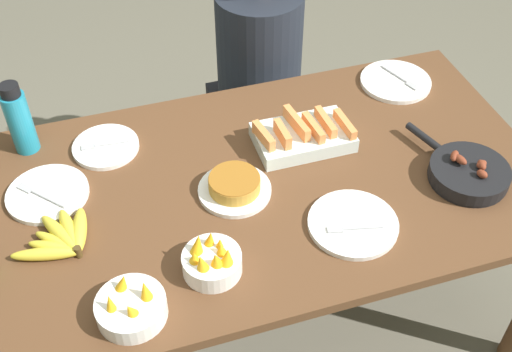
% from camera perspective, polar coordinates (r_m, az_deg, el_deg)
% --- Properties ---
extents(ground_plane, '(14.00, 14.00, 0.00)m').
position_cam_1_polar(ground_plane, '(2.53, 0.00, -12.48)').
color(ground_plane, '#666051').
extents(dining_table, '(1.79, 0.97, 0.74)m').
position_cam_1_polar(dining_table, '(2.02, 0.00, -2.34)').
color(dining_table, brown).
rests_on(dining_table, ground_plane).
extents(banana_bunch, '(0.23, 0.19, 0.04)m').
position_cam_1_polar(banana_bunch, '(1.86, -16.80, -5.39)').
color(banana_bunch, yellow).
rests_on(banana_bunch, dining_table).
extents(melon_tray, '(0.31, 0.19, 0.10)m').
position_cam_1_polar(melon_tray, '(2.08, 4.20, 3.62)').
color(melon_tray, silver).
rests_on(melon_tray, dining_table).
extents(skillet, '(0.24, 0.38, 0.08)m').
position_cam_1_polar(skillet, '(2.06, 18.30, 0.30)').
color(skillet, black).
rests_on(skillet, dining_table).
extents(frittata_plate_center, '(0.22, 0.22, 0.06)m').
position_cam_1_polar(frittata_plate_center, '(1.92, -1.92, -0.91)').
color(frittata_plate_center, white).
rests_on(frittata_plate_center, dining_table).
extents(empty_plate_near_front, '(0.24, 0.24, 0.02)m').
position_cam_1_polar(empty_plate_near_front, '(2.02, -18.04, -1.52)').
color(empty_plate_near_front, white).
rests_on(empty_plate_near_front, dining_table).
extents(empty_plate_far_left, '(0.21, 0.21, 0.02)m').
position_cam_1_polar(empty_plate_far_left, '(2.13, -13.21, 2.55)').
color(empty_plate_far_left, white).
rests_on(empty_plate_far_left, dining_table).
extents(empty_plate_far_right, '(0.25, 0.25, 0.02)m').
position_cam_1_polar(empty_plate_far_right, '(2.40, 12.30, 8.21)').
color(empty_plate_far_right, white).
rests_on(empty_plate_far_right, dining_table).
extents(empty_plate_mid_edge, '(0.26, 0.26, 0.02)m').
position_cam_1_polar(empty_plate_mid_edge, '(1.86, 8.61, -4.23)').
color(empty_plate_mid_edge, white).
rests_on(empty_plate_mid_edge, dining_table).
extents(fruit_bowl_mango, '(0.16, 0.16, 0.11)m').
position_cam_1_polar(fruit_bowl_mango, '(1.71, -3.96, -7.51)').
color(fruit_bowl_mango, white).
rests_on(fruit_bowl_mango, dining_table).
extents(fruit_bowl_citrus, '(0.18, 0.18, 0.11)m').
position_cam_1_polar(fruit_bowl_citrus, '(1.66, -11.04, -11.36)').
color(fruit_bowl_citrus, white).
rests_on(fruit_bowl_citrus, dining_table).
extents(water_bottle, '(0.08, 0.08, 0.25)m').
position_cam_1_polar(water_bottle, '(2.13, -20.30, 4.72)').
color(water_bottle, teal).
rests_on(water_bottle, dining_table).
extents(person_figure, '(0.37, 0.37, 1.21)m').
position_cam_1_polar(person_figure, '(2.69, 0.27, 7.13)').
color(person_figure, black).
rests_on(person_figure, ground_plane).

